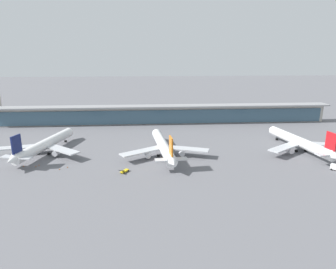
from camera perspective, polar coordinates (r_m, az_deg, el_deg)
name	(u,v)px	position (r m, az deg, el deg)	size (l,w,h in m)	color
ground_plane	(170,154)	(170.58, 0.31, -3.71)	(1200.00, 1200.00, 0.00)	slate
airliner_left_stand	(45,145)	(182.96, -22.68, -1.82)	(48.30, 63.89, 17.23)	white
airliner_centre_stand	(163,146)	(165.86, -0.89, -2.29)	(49.50, 64.71, 17.23)	white
airliner_right_stand	(300,142)	(190.05, 24.10, -1.36)	(49.15, 64.54, 17.23)	white
service_truck_near_nose_yellow	(124,171)	(145.65, -8.42, -6.96)	(4.98, 6.37, 2.70)	yellow
service_truck_under_wing_olive	(14,157)	(181.03, -27.50, -3.81)	(5.45, 7.53, 3.10)	olive
terminal_building	(162,114)	(242.17, -1.07, 3.95)	(274.16, 12.80, 15.20)	#B2ADA3
safety_cone_alpha	(24,166)	(168.42, -26.06, -5.48)	(0.62, 0.62, 0.70)	orange
safety_cone_bravo	(36,166)	(165.49, -24.12, -5.60)	(0.62, 0.62, 0.70)	orange
safety_cone_charlie	(59,169)	(157.20, -20.20, -6.27)	(0.62, 0.62, 0.70)	orange
safety_cone_delta	(67,167)	(158.41, -18.81, -5.97)	(0.62, 0.62, 0.70)	orange
safety_cone_echo	(39,165)	(166.42, -23.60, -5.43)	(0.62, 0.62, 0.70)	orange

